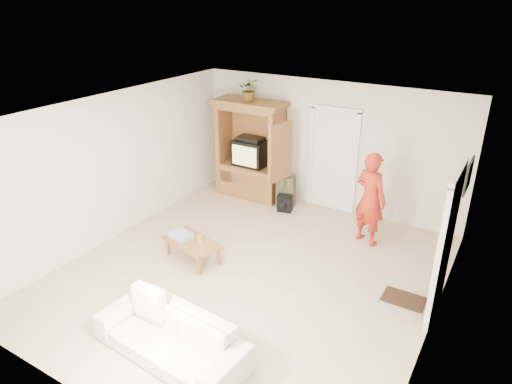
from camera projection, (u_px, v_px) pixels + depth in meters
floor at (249, 274)px, 7.29m from camera, size 6.00×6.00×0.00m
ceiling at (247, 114)px, 6.24m from camera, size 6.00×6.00×0.00m
wall_back at (327, 146)px, 9.11m from camera, size 5.50×0.00×5.50m
wall_front at (84, 311)px, 4.41m from camera, size 5.50×0.00×5.50m
wall_left at (116, 166)px, 8.06m from camera, size 0.00×6.00×6.00m
wall_right at (442, 249)px, 5.46m from camera, size 0.00×6.00×6.00m
armoire at (251, 156)px, 9.75m from camera, size 1.82×1.14×2.10m
door_back at (333, 161)px, 9.13m from camera, size 0.85×0.05×2.04m
doorway_right at (446, 247)px, 6.06m from camera, size 0.05×0.90×2.04m
framed_picture at (469, 176)px, 6.84m from camera, size 0.03×0.60×0.48m
doormat at (404, 299)px, 6.67m from camera, size 0.60×0.40×0.02m
plant at (249, 90)px, 9.17m from camera, size 0.53×0.51×0.45m
man at (370, 199)px, 7.89m from camera, size 0.72×0.60×1.69m
sofa at (171, 337)px, 5.53m from camera, size 2.03×0.93×0.58m
coffee_table at (192, 243)px, 7.54m from camera, size 1.07×0.74×0.36m
towel at (180, 235)px, 7.63m from camera, size 0.43×0.36×0.08m
candle at (200, 239)px, 7.48m from camera, size 0.08×0.08×0.10m
backpack_black at (285, 204)px, 9.26m from camera, size 0.32×0.23×0.36m
backpack_olive at (286, 191)px, 9.46m from camera, size 0.40×0.32×0.68m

